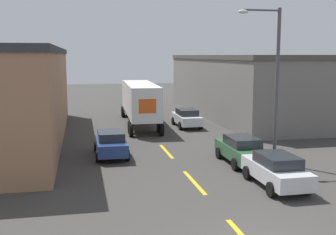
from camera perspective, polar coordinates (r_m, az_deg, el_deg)
The scene contains 8 objects.
road_centerline at distance 20.66m, azimuth 3.55°, elevation -8.73°, with size 0.20×17.42×0.01m.
warehouse_right at distance 44.57m, azimuth 12.29°, elevation 4.34°, with size 12.68×26.10×6.12m.
semi_truck at distance 37.36m, azimuth -3.95°, elevation 2.53°, with size 3.11×13.17×3.72m.
parked_car_left_far at distance 25.81m, azimuth -7.75°, elevation -3.44°, with size 1.94×4.36×1.56m.
parked_car_right_mid at distance 24.23m, azimuth 9.90°, elevation -4.27°, with size 1.94×4.36×1.56m.
parked_car_right_near at distance 20.37m, azimuth 14.44°, elevation -6.85°, with size 1.94×4.36×1.56m.
parked_car_right_far at distance 36.02m, azimuth 2.54°, elevation 0.00°, with size 1.94×4.36×1.56m.
street_lamp at distance 24.10m, azimuth 14.01°, elevation 5.51°, with size 2.47×0.32×8.65m.
Camera 1 is at (-5.25, -11.20, 6.10)m, focal length 45.00 mm.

